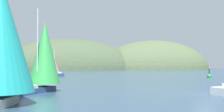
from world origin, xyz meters
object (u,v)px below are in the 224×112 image
at_px(sailboat_white_mainsail, 8,63).
at_px(sailboat_green_sail, 44,55).
at_px(channel_buoy, 209,76).
at_px(sailboat_pink_spinnaker, 52,62).

bearing_deg(sailboat_white_mainsail, sailboat_green_sail, -80.23).
distance_m(sailboat_green_sail, channel_buoy, 46.13).
relative_size(sailboat_green_sail, sailboat_pink_spinnaker, 1.25).
height_order(sailboat_green_sail, channel_buoy, sailboat_green_sail).
xyz_separation_m(sailboat_white_mainsail, sailboat_green_sail, (6.90, -40.11, 0.65)).
height_order(sailboat_pink_spinnaker, channel_buoy, sailboat_pink_spinnaker).
bearing_deg(sailboat_green_sail, channel_buoy, 30.63).
relative_size(sailboat_white_mainsail, channel_buoy, 2.72).
bearing_deg(sailboat_pink_spinnaker, channel_buoy, -28.99).
distance_m(sailboat_pink_spinnaker, channel_buoy, 40.65).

